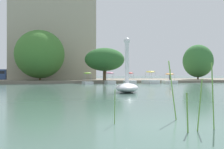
% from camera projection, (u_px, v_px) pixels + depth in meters
% --- Properties ---
extents(ground_plane, '(517.20, 517.20, 0.00)m').
position_uv_depth(ground_plane, '(183.00, 126.00, 5.85)').
color(ground_plane, '#47665B').
extents(shore_bank_far, '(147.21, 18.57, 0.38)m').
position_uv_depth(shore_bank_far, '(81.00, 80.00, 43.70)').
color(shore_bank_far, slate).
rests_on(shore_bank_far, ground_plane).
extents(swan_boat, '(2.28, 3.44, 3.93)m').
position_uv_depth(swan_boat, '(127.00, 84.00, 17.36)').
color(swan_boat, white).
rests_on(swan_boat, ground_plane).
extents(pedal_boat_lime, '(1.41, 1.92, 1.50)m').
position_uv_depth(pedal_boat_lime, '(88.00, 81.00, 32.33)').
color(pedal_boat_lime, white).
rests_on(pedal_boat_lime, ground_plane).
extents(pedal_boat_pink, '(1.19, 2.09, 1.54)m').
position_uv_depth(pedal_boat_pink, '(110.00, 80.00, 32.88)').
color(pedal_boat_pink, white).
rests_on(pedal_boat_pink, ground_plane).
extents(pedal_boat_red, '(1.32, 2.31, 1.52)m').
position_uv_depth(pedal_boat_red, '(130.00, 81.00, 33.24)').
color(pedal_boat_red, white).
rests_on(pedal_boat_red, ground_plane).
extents(pedal_boat_yellow, '(1.95, 2.65, 1.70)m').
position_uv_depth(pedal_boat_yellow, '(151.00, 80.00, 33.95)').
color(pedal_boat_yellow, white).
rests_on(pedal_boat_yellow, ground_plane).
extents(pedal_boat_orange, '(1.60, 2.27, 1.40)m').
position_uv_depth(pedal_boat_orange, '(170.00, 80.00, 34.52)').
color(pedal_boat_orange, white).
rests_on(pedal_boat_orange, ground_plane).
extents(tree_willow_overhanging, '(7.00, 7.07, 6.30)m').
position_uv_depth(tree_willow_overhanging, '(198.00, 61.00, 45.77)').
color(tree_willow_overhanging, '#4C3823').
rests_on(tree_willow_overhanging, shore_bank_far).
extents(tree_willow_near_path, '(9.92, 10.00, 7.38)m').
position_uv_depth(tree_willow_near_path, '(40.00, 54.00, 36.84)').
color(tree_willow_near_path, brown).
rests_on(tree_willow_near_path, shore_bank_far).
extents(tree_sapling_by_fence, '(6.15, 5.47, 4.77)m').
position_uv_depth(tree_sapling_by_fence, '(105.00, 60.00, 36.97)').
color(tree_sapling_by_fence, brown).
rests_on(tree_sapling_by_fence, shore_bank_far).
extents(person_on_path, '(0.32, 0.32, 1.71)m').
position_uv_depth(person_on_path, '(170.00, 74.00, 40.12)').
color(person_on_path, black).
rests_on(person_on_path, shore_bank_far).
extents(apartment_block, '(15.05, 10.97, 15.42)m').
position_uv_depth(apartment_block, '(53.00, 37.00, 45.99)').
color(apartment_block, '#B2A893').
rests_on(apartment_block, shore_bank_far).
extents(reed_clump_foreground, '(3.55, 1.58, 1.59)m').
position_uv_depth(reed_clump_foreground, '(191.00, 98.00, 5.98)').
color(reed_clump_foreground, '#669942').
rests_on(reed_clump_foreground, ground_plane).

